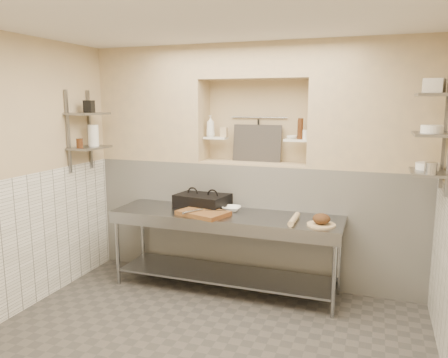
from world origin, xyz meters
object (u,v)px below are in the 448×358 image
at_px(panini_press, 203,201).
at_px(bread_loaf, 321,219).
at_px(cutting_board, 203,213).
at_px(prep_table, 225,236).
at_px(bowl_alcove, 292,137).
at_px(jug_left, 93,135).
at_px(rolling_pin, 294,219).
at_px(bottle_soap, 211,126).
at_px(mixing_bowl, 231,209).

relative_size(panini_press, bread_loaf, 3.61).
bearing_deg(cutting_board, panini_press, 113.43).
height_order(prep_table, panini_press, panini_press).
distance_m(prep_table, bowl_alcove, 1.38).
distance_m(prep_table, jug_left, 1.99).
bearing_deg(prep_table, jug_left, -178.21).
bearing_deg(jug_left, rolling_pin, -0.68).
relative_size(rolling_pin, jug_left, 1.61).
relative_size(bread_loaf, bottle_soap, 0.68).
xyz_separation_m(mixing_bowl, bowl_alcove, (0.60, 0.41, 0.81)).
bearing_deg(mixing_bowl, prep_table, -99.95).
xyz_separation_m(panini_press, jug_left, (-1.31, -0.25, 0.76)).
height_order(rolling_pin, jug_left, jug_left).
bearing_deg(rolling_pin, cutting_board, -177.32).
bearing_deg(mixing_bowl, bread_loaf, -14.18).
bearing_deg(cutting_board, bottle_soap, 104.16).
distance_m(cutting_board, jug_left, 1.67).
bearing_deg(prep_table, bowl_alcove, 41.80).
bearing_deg(jug_left, mixing_bowl, 6.98).
distance_m(bowl_alcove, jug_left, 2.37).
bearing_deg(bread_loaf, mixing_bowl, 165.82).
relative_size(panini_press, mixing_bowl, 2.97).
xyz_separation_m(panini_press, bottle_soap, (-0.02, 0.33, 0.86)).
xyz_separation_m(cutting_board, jug_left, (-1.45, 0.08, 0.82)).
bearing_deg(cutting_board, bowl_alcove, 39.51).
bearing_deg(rolling_pin, panini_press, 166.09).
height_order(mixing_bowl, bottle_soap, bottle_soap).
bearing_deg(bottle_soap, cutting_board, -75.84).
distance_m(rolling_pin, bread_loaf, 0.29).
bearing_deg(jug_left, cutting_board, -2.99).
bearing_deg(bowl_alcove, cutting_board, -140.49).
bearing_deg(prep_table, rolling_pin, -5.80).
xyz_separation_m(prep_table, mixing_bowl, (0.03, 0.15, 0.28)).
bearing_deg(jug_left, bowl_alcove, 14.99).
distance_m(cutting_board, bread_loaf, 1.29).
distance_m(mixing_bowl, bottle_soap, 1.07).
distance_m(prep_table, mixing_bowl, 0.32).
distance_m(panini_press, bottle_soap, 0.93).
distance_m(panini_press, bread_loaf, 1.46).
bearing_deg(jug_left, panini_press, 11.02).
relative_size(panini_press, jug_left, 2.54).
height_order(panini_press, bowl_alcove, bowl_alcove).
xyz_separation_m(bread_loaf, bowl_alcove, (-0.45, 0.67, 0.76)).
bearing_deg(mixing_bowl, cutting_board, -129.73).
relative_size(prep_table, bread_loaf, 14.50).
height_order(panini_press, mixing_bowl, panini_press).
xyz_separation_m(bottle_soap, bowl_alcove, (1.00, 0.02, -0.11)).
bearing_deg(prep_table, bread_loaf, -5.86).
height_order(prep_table, bread_loaf, bread_loaf).
xyz_separation_m(panini_press, rolling_pin, (1.15, -0.28, -0.05)).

